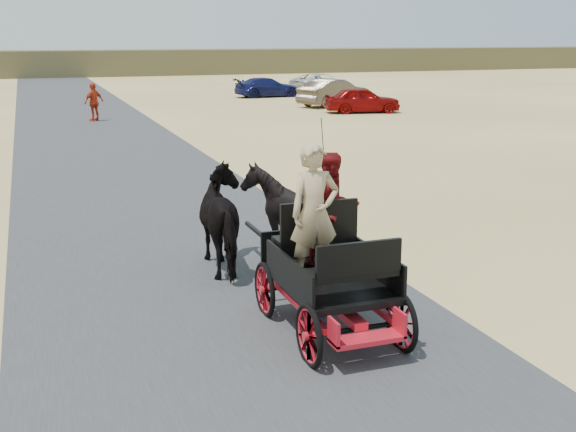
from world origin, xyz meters
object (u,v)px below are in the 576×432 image
object	(u,v)px
carriage	(329,305)
car_a	(362,100)
pedestrian	(94,102)
car_d	(321,82)
horse_left	(228,220)
car_b	(334,93)
car_c	(267,87)
horse_right	(290,214)

from	to	relation	value
carriage	car_a	bearing A→B (deg)	63.53
pedestrian	car_a	size ratio (longest dim) A/B	0.46
pedestrian	car_d	bearing A→B (deg)	-175.24
carriage	horse_left	xyz separation A→B (m)	(-0.55, 3.00, 0.49)
car_b	pedestrian	bearing A→B (deg)	79.14
horse_left	car_c	distance (m)	34.56
car_d	horse_left	bearing A→B (deg)	135.36
car_a	car_d	world-z (taller)	car_a
horse_right	carriage	bearing A→B (deg)	79.61
carriage	pedestrian	world-z (taller)	pedestrian
horse_right	pedestrian	world-z (taller)	pedestrian
horse_right	pedestrian	xyz separation A→B (m)	(-1.19, 22.83, 0.01)
car_b	carriage	bearing A→B (deg)	133.28
carriage	horse_right	distance (m)	3.09
car_a	car_c	world-z (taller)	car_a
car_b	car_d	distance (m)	10.50
horse_right	car_b	world-z (taller)	horse_right
car_c	carriage	bearing A→B (deg)	160.15
carriage	pedestrian	bearing A→B (deg)	91.43
car_a	car_d	size ratio (longest dim) A/B	0.84
carriage	pedestrian	size ratio (longest dim) A/B	1.39
pedestrian	car_b	xyz separation A→B (m)	(13.13, 2.87, -0.13)
car_d	car_b	bearing A→B (deg)	141.63
horse_right	car_d	size ratio (longest dim) A/B	0.38
horse_left	car_a	distance (m)	25.51
horse_right	car_a	distance (m)	24.97
car_b	car_d	xyz separation A→B (m)	(3.30, 9.96, -0.11)
horse_left	pedestrian	xyz separation A→B (m)	(-0.09, 22.83, 0.02)
carriage	car_c	size ratio (longest dim) A/B	0.58
car_a	car_b	xyz separation A→B (m)	(0.06, 3.75, 0.09)
car_a	car_d	xyz separation A→B (m)	(3.36, 13.71, -0.02)
car_a	car_b	size ratio (longest dim) A/B	0.85
horse_right	car_d	xyz separation A→B (m)	(15.24, 35.67, -0.23)
carriage	horse_left	bearing A→B (deg)	100.39
horse_left	car_d	xyz separation A→B (m)	(16.34, 35.67, -0.23)
car_d	car_a	bearing A→B (deg)	146.18
car_c	horse_right	bearing A→B (deg)	159.56
horse_left	car_d	bearing A→B (deg)	-114.61
car_c	car_d	xyz separation A→B (m)	(4.91, 3.05, 0.02)
pedestrian	car_a	distance (m)	13.10
car_b	car_d	world-z (taller)	car_b
pedestrian	car_c	world-z (taller)	pedestrian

